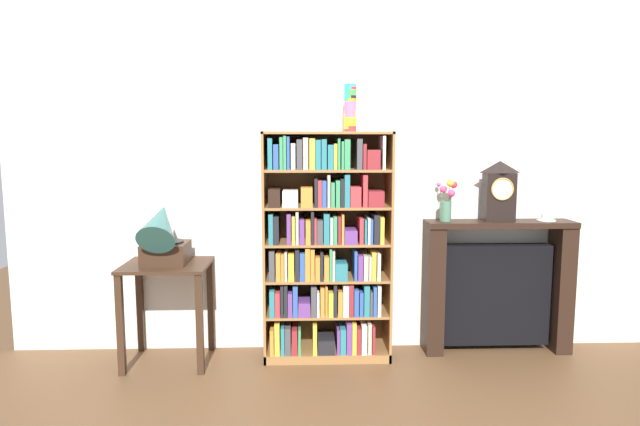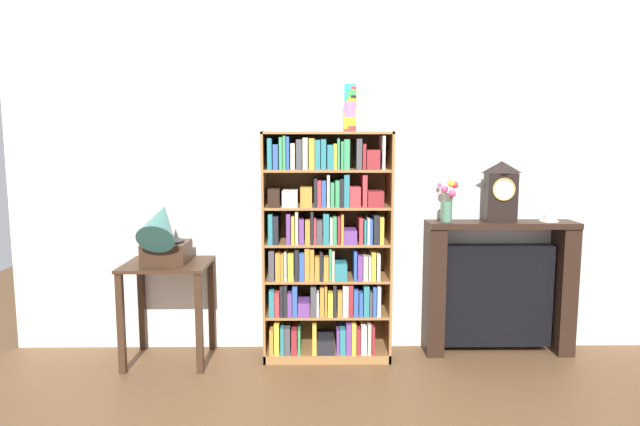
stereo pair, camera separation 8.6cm
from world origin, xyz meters
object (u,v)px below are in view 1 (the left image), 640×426
at_px(gramophone, 162,235).
at_px(flower_vase, 447,202).
at_px(teacup_with_saucer, 547,218).
at_px(fireplace_mantel, 496,287).
at_px(cup_stack, 350,108).
at_px(bookshelf, 325,252).
at_px(side_table_left, 167,288).
at_px(mantel_clock, 499,191).

bearing_deg(gramophone, flower_vase, 5.76).
bearing_deg(teacup_with_saucer, fireplace_mantel, 176.60).
bearing_deg(cup_stack, bookshelf, 178.94).
bearing_deg(flower_vase, cup_stack, -175.00).
xyz_separation_m(side_table_left, teacup_with_saucer, (2.68, 0.12, 0.46)).
xyz_separation_m(cup_stack, mantel_clock, (1.07, 0.06, -0.57)).
bearing_deg(mantel_clock, fireplace_mantel, 54.95).
height_order(side_table_left, gramophone, gramophone).
bearing_deg(side_table_left, fireplace_mantel, 3.50).
bearing_deg(side_table_left, gramophone, -90.00).
distance_m(side_table_left, fireplace_mantel, 2.35).
bearing_deg(fireplace_mantel, teacup_with_saucer, -3.40).
bearing_deg(teacup_with_saucer, gramophone, -175.76).
bearing_deg(teacup_with_saucer, mantel_clock, -179.59).
relative_size(fireplace_mantel, flower_vase, 3.52).
height_order(cup_stack, fireplace_mantel, cup_stack).
height_order(fireplace_mantel, flower_vase, flower_vase).
distance_m(cup_stack, gramophone, 1.52).
relative_size(gramophone, teacup_with_saucer, 3.74).
height_order(gramophone, fireplace_mantel, gramophone).
height_order(mantel_clock, flower_vase, mantel_clock).
xyz_separation_m(fireplace_mantel, flower_vase, (-0.39, -0.02, 0.63)).
height_order(bookshelf, side_table_left, bookshelf).
relative_size(bookshelf, side_table_left, 2.28).
bearing_deg(fireplace_mantel, side_table_left, -176.50).
distance_m(bookshelf, flower_vase, 0.93).
xyz_separation_m(side_table_left, fireplace_mantel, (2.34, 0.14, -0.05)).
distance_m(side_table_left, teacup_with_saucer, 2.72).
xyz_separation_m(bookshelf, side_table_left, (-1.09, -0.06, -0.23)).
relative_size(side_table_left, teacup_with_saucer, 5.30).
bearing_deg(teacup_with_saucer, cup_stack, -177.49).
bearing_deg(bookshelf, side_table_left, -176.63).
distance_m(cup_stack, flower_vase, 0.95).
bearing_deg(gramophone, mantel_clock, 4.81).
distance_m(bookshelf, cup_stack, 1.01).
height_order(bookshelf, teacup_with_saucer, bookshelf).
bearing_deg(gramophone, fireplace_mantel, 5.33).
xyz_separation_m(gramophone, teacup_with_saucer, (2.68, 0.20, 0.08)).
relative_size(bookshelf, cup_stack, 4.98).
distance_m(mantel_clock, flower_vase, 0.38).
height_order(mantel_clock, teacup_with_saucer, mantel_clock).
bearing_deg(flower_vase, bookshelf, -176.18).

